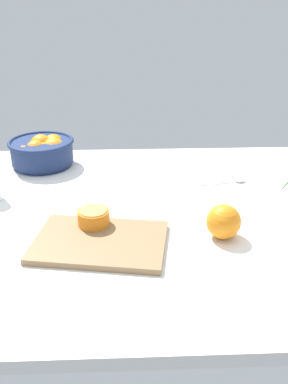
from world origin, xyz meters
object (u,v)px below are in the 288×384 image
(orange_half_0, at_px, (94,217))
(loose_orange_1, at_px, (224,222))
(fruit_bowl, at_px, (42,151))
(cutting_board, at_px, (100,242))
(spoon, at_px, (230,182))

(orange_half_0, bearing_deg, loose_orange_1, -8.56)
(orange_half_0, xyz_separation_m, loose_orange_1, (0.31, -0.05, 0.01))
(fruit_bowl, bearing_deg, cutting_board, -66.65)
(cutting_board, distance_m, orange_half_0, 0.08)
(spoon, bearing_deg, loose_orange_1, -106.23)
(fruit_bowl, bearing_deg, spoon, -16.04)
(orange_half_0, bearing_deg, spoon, 33.22)
(cutting_board, relative_size, loose_orange_1, 3.65)
(cutting_board, xyz_separation_m, orange_half_0, (-0.02, 0.07, 0.03))
(fruit_bowl, relative_size, cutting_board, 0.72)
(cutting_board, height_order, loose_orange_1, loose_orange_1)
(fruit_bowl, xyz_separation_m, orange_half_0, (0.20, -0.43, -0.02))
(fruit_bowl, distance_m, loose_orange_1, 0.69)
(cutting_board, xyz_separation_m, loose_orange_1, (0.29, 0.02, 0.03))
(orange_half_0, distance_m, spoon, 0.47)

